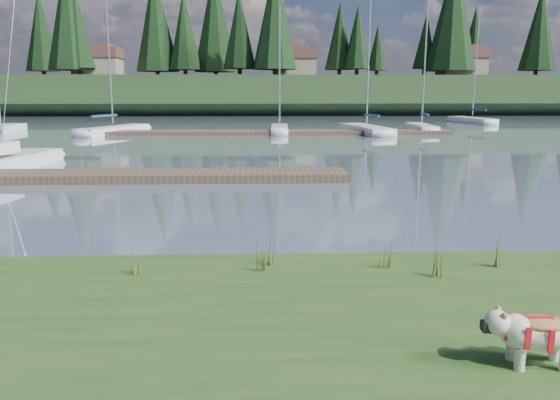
{
  "coord_description": "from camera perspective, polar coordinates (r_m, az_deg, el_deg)",
  "views": [
    {
      "loc": [
        0.82,
        -10.78,
        3.18
      ],
      "look_at": [
        1.21,
        -0.5,
        1.12
      ],
      "focal_mm": 35.0,
      "sensor_mm": 36.0,
      "label": 1
    }
  ],
  "objects": [
    {
      "name": "weed_0",
      "position": [
        8.72,
        -1.92,
        -5.98
      ],
      "size": [
        0.17,
        0.14,
        0.57
      ],
      "color": "#475B23",
      "rests_on": "bank"
    },
    {
      "name": "dock_far",
      "position": [
        40.91,
        -0.5,
        7.06
      ],
      "size": [
        26.0,
        2.2,
        0.3
      ],
      "primitive_type": "cube",
      "color": "#4C3D2C",
      "rests_on": "ground"
    },
    {
      "name": "weed_1",
      "position": [
        9.07,
        -0.83,
        -5.24
      ],
      "size": [
        0.17,
        0.14,
        0.59
      ],
      "color": "#475B23",
      "rests_on": "bank"
    },
    {
      "name": "conifer_6",
      "position": [
        84.04,
        17.65,
        18.19
      ],
      "size": [
        7.04,
        7.04,
        17.0
      ],
      "color": "#382619",
      "rests_on": "ridge"
    },
    {
      "name": "conifer_3",
      "position": [
        83.92,
        -9.99,
        16.99
      ],
      "size": [
        4.84,
        4.84,
        12.25
      ],
      "color": "#382619",
      "rests_on": "ridge"
    },
    {
      "name": "house_1",
      "position": [
        82.05,
        1.52,
        14.19
      ],
      "size": [
        6.3,
        5.3,
        4.65
      ],
      "color": "gray",
      "rests_on": "ridge"
    },
    {
      "name": "sailboat_bg_4",
      "position": [
        46.13,
        14.41,
        7.41
      ],
      "size": [
        1.79,
        7.04,
        10.39
      ],
      "rotation": [
        0.0,
        0.0,
        1.51
      ],
      "color": "white",
      "rests_on": "ground"
    },
    {
      "name": "house_2",
      "position": [
        85.05,
        18.44,
        13.53
      ],
      "size": [
        6.3,
        5.3,
        4.65
      ],
      "color": "gray",
      "rests_on": "ridge"
    },
    {
      "name": "sailboat_bg_0",
      "position": [
        48.12,
        -27.09,
        6.67
      ],
      "size": [
        1.88,
        8.36,
        12.02
      ],
      "rotation": [
        0.0,
        0.0,
        1.6
      ],
      "color": "white",
      "rests_on": "ground"
    },
    {
      "name": "sailboat_main",
      "position": [
        25.09,
        -27.02,
        3.76
      ],
      "size": [
        3.0,
        9.08,
        12.83
      ],
      "rotation": [
        0.0,
        0.0,
        1.43
      ],
      "color": "white",
      "rests_on": "ground"
    },
    {
      "name": "weed_2",
      "position": [
        8.82,
        16.04,
        -6.1
      ],
      "size": [
        0.17,
        0.14,
        0.61
      ],
      "color": "#475B23",
      "rests_on": "bank"
    },
    {
      "name": "conifer_7",
      "position": [
        92.01,
        25.48,
        15.87
      ],
      "size": [
        5.28,
        5.28,
        13.2
      ],
      "color": "#382619",
      "rests_on": "ridge"
    },
    {
      "name": "conifer_4",
      "position": [
        77.45,
        -0.55,
        18.66
      ],
      "size": [
        6.16,
        6.16,
        15.1
      ],
      "color": "#382619",
      "rests_on": "ridge"
    },
    {
      "name": "mud_lip",
      "position": [
        9.73,
        -6.93,
        -7.41
      ],
      "size": [
        60.0,
        0.5,
        0.14
      ],
      "primitive_type": "cube",
      "color": "#33281C",
      "rests_on": "ground"
    },
    {
      "name": "weed_5",
      "position": [
        9.63,
        22.02,
        -5.0
      ],
      "size": [
        0.17,
        0.14,
        0.62
      ],
      "color": "#475B23",
      "rests_on": "bank"
    },
    {
      "name": "conifer_2",
      "position": [
        83.55,
        -21.18,
        17.7
      ],
      "size": [
        6.6,
        6.6,
        16.05
      ],
      "color": "#382619",
      "rests_on": "ridge"
    },
    {
      "name": "bulldog",
      "position": [
        6.42,
        25.26,
        -12.31
      ],
      "size": [
        1.01,
        0.47,
        0.6
      ],
      "rotation": [
        0.0,
        0.0,
        3.07
      ],
      "color": "silver",
      "rests_on": "bank"
    },
    {
      "name": "conifer_5",
      "position": [
        82.37,
        8.11,
        16.53
      ],
      "size": [
        3.96,
        3.96,
        10.35
      ],
      "color": "#382619",
      "rests_on": "ridge"
    },
    {
      "name": "ground",
      "position": [
        40.91,
        -3.32,
        6.83
      ],
      "size": [
        200.0,
        200.0,
        0.0
      ],
      "primitive_type": "plane",
      "color": "slate",
      "rests_on": "ground"
    },
    {
      "name": "sailboat_bg_3",
      "position": [
        43.6,
        8.68,
        7.42
      ],
      "size": [
        3.01,
        9.21,
        13.17
      ],
      "rotation": [
        0.0,
        0.0,
        1.71
      ],
      "color": "white",
      "rests_on": "ground"
    },
    {
      "name": "house_0",
      "position": [
        84.05,
        -18.44,
        13.56
      ],
      "size": [
        6.3,
        5.3,
        4.65
      ],
      "color": "gray",
      "rests_on": "ridge"
    },
    {
      "name": "sailboat_bg_1",
      "position": [
        44.08,
        -16.45,
        7.14
      ],
      "size": [
        4.56,
        8.23,
        12.23
      ],
      "rotation": [
        0.0,
        0.0,
        1.19
      ],
      "color": "white",
      "rests_on": "ground"
    },
    {
      "name": "dock_near",
      "position": [
        20.59,
        -15.68,
        2.42
      ],
      "size": [
        16.0,
        2.0,
        0.3
      ],
      "primitive_type": "cube",
      "color": "#4C3D2C",
      "rests_on": "ground"
    },
    {
      "name": "weed_3",
      "position": [
        8.9,
        -14.75,
        -6.31
      ],
      "size": [
        0.17,
        0.14,
        0.46
      ],
      "color": "#475B23",
      "rests_on": "bank"
    },
    {
      "name": "weed_4",
      "position": [
        9.05,
        10.96,
        -5.87
      ],
      "size": [
        0.17,
        0.14,
        0.45
      ],
      "color": "#475B23",
      "rests_on": "bank"
    },
    {
      "name": "sailboat_bg_5",
      "position": [
        59.47,
        19.1,
        7.94
      ],
      "size": [
        2.83,
        7.93,
        11.15
      ],
      "rotation": [
        0.0,
        0.0,
        1.74
      ],
      "color": "white",
      "rests_on": "ground"
    },
    {
      "name": "sailboat_bg_2",
      "position": [
        42.95,
        -0.05,
        7.51
      ],
      "size": [
        1.42,
        6.21,
        9.47
      ],
      "rotation": [
        0.0,
        0.0,
        1.54
      ],
      "color": "white",
      "rests_on": "ground"
    },
    {
      "name": "ridge",
      "position": [
        83.79,
        -2.76,
        10.83
      ],
      "size": [
        200.0,
        20.0,
        5.0
      ],
      "primitive_type": "cube",
      "color": "#1C3118",
      "rests_on": "ground"
    }
  ]
}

